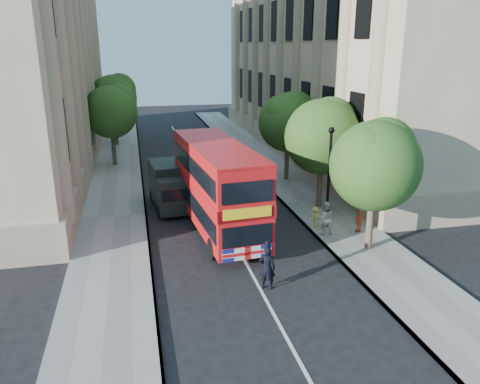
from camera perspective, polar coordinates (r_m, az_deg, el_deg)
ground at (r=18.07m, az=3.01°, el=-12.67°), size 120.00×120.00×0.00m
pavement_right at (r=28.45m, az=8.69°, el=-1.21°), size 3.50×80.00×0.12m
pavement_left at (r=26.62m, az=-15.07°, el=-2.95°), size 3.50×80.00×0.12m
building_right at (r=43.04m, az=12.66°, el=16.96°), size 12.00×38.00×18.00m
tree_right_near at (r=21.29m, az=16.24°, el=3.68°), size 4.00×4.00×6.08m
tree_right_mid at (r=26.53m, az=10.07°, el=7.16°), size 4.20×4.20×6.37m
tree_right_far at (r=32.09m, az=5.91°, el=8.84°), size 4.00×4.00×6.15m
tree_left_far at (r=37.36m, az=-15.43°, el=9.73°), size 4.00×4.00×6.30m
tree_left_back at (r=45.28m, az=-15.12°, el=11.34°), size 4.20×4.20×6.65m
lamp_post at (r=23.93m, az=10.75°, el=1.24°), size 0.32×0.32×5.16m
double_decker_bus at (r=23.39m, az=-2.80°, el=0.92°), size 3.30×9.64×4.37m
box_van at (r=27.11m, az=-8.53°, el=0.53°), size 2.24×4.67×2.58m
police_constable at (r=18.27m, az=3.33°, el=-9.21°), size 0.74×0.61×1.75m
woman_pedestrian at (r=23.36m, az=10.33°, el=-3.12°), size 0.87×0.71×1.70m
child_a at (r=24.06m, az=14.32°, el=-3.45°), size 0.73×0.44×1.17m
child_b at (r=24.33m, az=9.14°, el=-3.00°), size 0.79×0.64×1.07m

